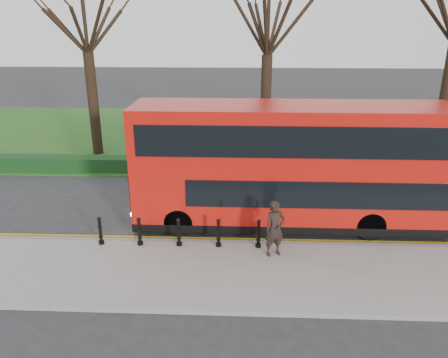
{
  "coord_description": "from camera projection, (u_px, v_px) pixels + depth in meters",
  "views": [
    {
      "loc": [
        0.67,
        -14.98,
        7.71
      ],
      "look_at": [
        0.02,
        0.5,
        2.0
      ],
      "focal_mm": 35.0,
      "sensor_mm": 36.0,
      "label": 1
    }
  ],
  "objects": [
    {
      "name": "ground",
      "position": [
        223.0,
        232.0,
        16.73
      ],
      "size": [
        120.0,
        120.0,
        0.0
      ],
      "primitive_type": "plane",
      "color": "#28282B",
      "rests_on": "ground"
    },
    {
      "name": "pavement",
      "position": [
        219.0,
        274.0,
        13.89
      ],
      "size": [
        60.0,
        4.0,
        0.15
      ],
      "primitive_type": "cube",
      "color": "gray",
      "rests_on": "ground"
    },
    {
      "name": "kerb",
      "position": [
        222.0,
        243.0,
        15.77
      ],
      "size": [
        60.0,
        0.25,
        0.16
      ],
      "primitive_type": "cube",
      "color": "slate",
      "rests_on": "ground"
    },
    {
      "name": "grass_verge",
      "position": [
        232.0,
        134.0,
        30.78
      ],
      "size": [
        60.0,
        18.0,
        0.06
      ],
      "primitive_type": "cube",
      "color": "#20511B",
      "rests_on": "ground"
    },
    {
      "name": "hedge",
      "position": [
        229.0,
        166.0,
        22.97
      ],
      "size": [
        60.0,
        0.9,
        0.8
      ],
      "primitive_type": "cube",
      "color": "black",
      "rests_on": "ground"
    },
    {
      "name": "yellow_line_outer",
      "position": [
        222.0,
        241.0,
        16.07
      ],
      "size": [
        60.0,
        0.1,
        0.01
      ],
      "primitive_type": "cube",
      "color": "yellow",
      "rests_on": "ground"
    },
    {
      "name": "yellow_line_inner",
      "position": [
        222.0,
        238.0,
        16.26
      ],
      "size": [
        60.0,
        0.1,
        0.01
      ],
      "primitive_type": "cube",
      "color": "yellow",
      "rests_on": "ground"
    },
    {
      "name": "tree_left",
      "position": [
        84.0,
        16.0,
        23.71
      ],
      "size": [
        6.92,
        6.92,
        10.81
      ],
      "color": "black",
      "rests_on": "ground"
    },
    {
      "name": "tree_mid",
      "position": [
        268.0,
        19.0,
        23.37
      ],
      "size": [
        6.78,
        6.78,
        10.6
      ],
      "color": "black",
      "rests_on": "ground"
    },
    {
      "name": "bollard_row",
      "position": [
        179.0,
        233.0,
        15.3
      ],
      "size": [
        5.73,
        0.15,
        1.0
      ],
      "color": "black",
      "rests_on": "pavement"
    },
    {
      "name": "bus_lead",
      "position": [
        290.0,
        167.0,
        16.65
      ],
      "size": [
        11.92,
        2.74,
        4.74
      ],
      "color": "#B8130C",
      "rests_on": "ground"
    },
    {
      "name": "pedestrian",
      "position": [
        275.0,
        229.0,
        14.55
      ],
      "size": [
        0.84,
        0.7,
        1.95
      ],
      "primitive_type": "imported",
      "rotation": [
        0.0,
        0.0,
        0.4
      ],
      "color": "black",
      "rests_on": "pavement"
    }
  ]
}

